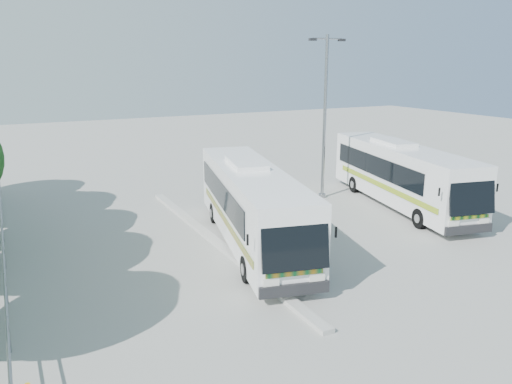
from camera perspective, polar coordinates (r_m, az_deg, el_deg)
ground at (r=19.85m, az=3.76°, el=-6.55°), size 100.00×100.00×0.00m
kerb_divider at (r=20.53m, az=-4.68°, el=-5.61°), size 0.40×16.00×0.15m
railing at (r=20.87m, az=-26.98°, el=-4.95°), size 0.06×22.00×1.00m
coach_main at (r=19.89m, az=-0.51°, el=-1.33°), size 4.65×11.32×3.08m
coach_adjacent at (r=26.34m, az=16.22°, el=2.03°), size 4.50×11.26×3.06m
lamppost at (r=26.60m, az=7.88°, el=9.19°), size 2.08×0.32×8.52m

